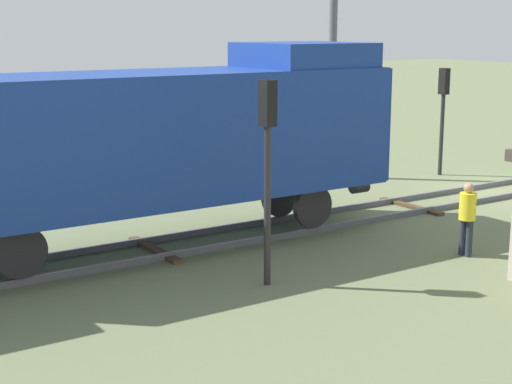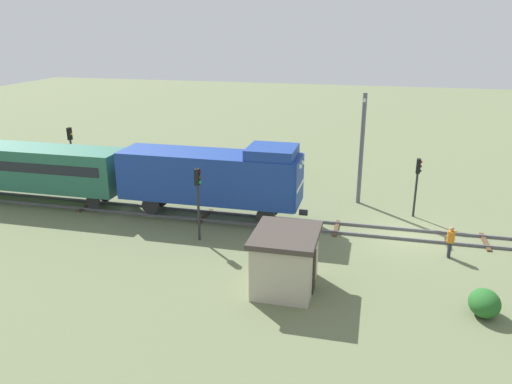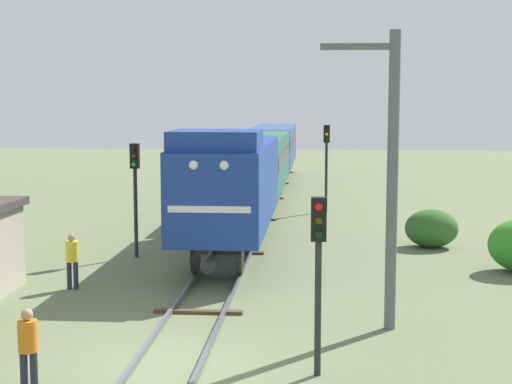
{
  "view_description": "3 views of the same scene",
  "coord_description": "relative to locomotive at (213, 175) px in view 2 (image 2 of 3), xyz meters",
  "views": [
    {
      "loc": [
        -16.02,
        20.0,
        5.17
      ],
      "look_at": [
        -1.43,
        10.42,
        1.46
      ],
      "focal_mm": 55.0,
      "sensor_mm": 36.0,
      "label": 1
    },
    {
      "loc": [
        -27.6,
        2.26,
        11.53
      ],
      "look_at": [
        0.45,
        9.11,
        1.76
      ],
      "focal_mm": 35.0,
      "sensor_mm": 36.0,
      "label": 2
    },
    {
      "loc": [
        3.17,
        -16.22,
        5.7
      ],
      "look_at": [
        1.14,
        9.38,
        2.68
      ],
      "focal_mm": 55.0,
      "sensor_mm": 36.0,
      "label": 3
    }
  ],
  "objects": [
    {
      "name": "railway_track",
      "position": [
        0.0,
        -11.71,
        -2.7
      ],
      "size": [
        2.4,
        98.48,
        0.16
      ],
      "color": "#595960",
      "rests_on": "ground"
    },
    {
      "name": "bush_mid",
      "position": [
        7.59,
        2.52,
        -2.03
      ],
      "size": [
        2.05,
        1.68,
        1.49
      ],
      "primitive_type": "ellipsoid",
      "color": "#306126",
      "rests_on": "ground"
    },
    {
      "name": "bush_back",
      "position": [
        -7.81,
        -14.35,
        -2.21
      ],
      "size": [
        1.55,
        1.27,
        1.13
      ],
      "primitive_type": "ellipsoid",
      "color": "#256226",
      "rests_on": "ground"
    },
    {
      "name": "passenger_car_leading",
      "position": [
        0.0,
        13.34,
        -0.25
      ],
      "size": [
        2.84,
        14.0,
        3.66
      ],
      "color": "#26604C",
      "rests_on": "railway_track"
    },
    {
      "name": "catenary_mast",
      "position": [
        4.93,
        -8.61,
        1.16
      ],
      "size": [
        1.94,
        0.28,
        7.38
      ],
      "color": "#595960",
      "rests_on": "ground"
    },
    {
      "name": "relay_hut",
      "position": [
        -7.5,
        -5.9,
        -1.38
      ],
      "size": [
        3.5,
        2.9,
        2.74
      ],
      "color": "#B2A893",
      "rests_on": "ground"
    },
    {
      "name": "ground_plane",
      "position": [
        0.0,
        -11.71,
        -2.77
      ],
      "size": [
        147.73,
        147.73,
        0.0
      ],
      "primitive_type": "plane",
      "color": "#66704C"
    },
    {
      "name": "traffic_signal_far",
      "position": [
        3.6,
        12.03,
        0.3
      ],
      "size": [
        0.32,
        0.34,
        4.44
      ],
      "color": "#262628",
      "rests_on": "ground"
    },
    {
      "name": "worker_near_track",
      "position": [
        -2.4,
        -13.6,
        -1.78
      ],
      "size": [
        0.38,
        0.38,
        1.7
      ],
      "rotation": [
        0.0,
        0.0,
        1.45
      ],
      "color": "#262B38",
      "rests_on": "ground"
    },
    {
      "name": "traffic_signal_near",
      "position": [
        3.2,
        -12.13,
        -0.16
      ],
      "size": [
        0.32,
        0.34,
        3.74
      ],
      "color": "#262628",
      "rests_on": "ground"
    },
    {
      "name": "bush_near",
      "position": [
        10.1,
        -1.75,
        -1.86
      ],
      "size": [
        2.52,
        2.06,
        1.84
      ],
      "primitive_type": "ellipsoid",
      "color": "#348C26",
      "rests_on": "ground"
    },
    {
      "name": "worker_by_signal",
      "position": [
        -4.2,
        -5.22,
        -1.78
      ],
      "size": [
        0.38,
        0.38,
        1.7
      ],
      "rotation": [
        0.0,
        0.0,
        4.16
      ],
      "color": "#262B38",
      "rests_on": "ground"
    },
    {
      "name": "locomotive",
      "position": [
        0.0,
        0.0,
        0.0
      ],
      "size": [
        2.9,
        11.6,
        4.6
      ],
      "color": "navy",
      "rests_on": "railway_track"
    },
    {
      "name": "traffic_signal_mid",
      "position": [
        -3.4,
        -0.28,
        0.11
      ],
      "size": [
        0.32,
        0.34,
        4.15
      ],
      "color": "#262628",
      "rests_on": "ground"
    }
  ]
}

